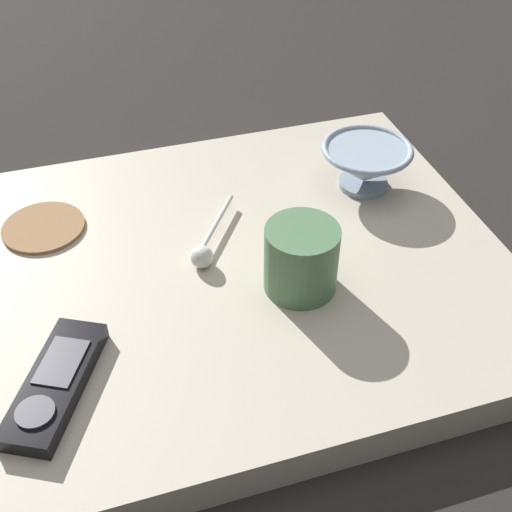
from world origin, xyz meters
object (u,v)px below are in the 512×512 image
(teaspoon, at_px, (204,249))
(tv_remote_near, at_px, (55,383))
(coffee_mug, at_px, (301,259))
(cereal_bowl, at_px, (366,164))
(drink_coaster, at_px, (43,227))

(teaspoon, distance_m, tv_remote_near, 0.24)
(coffee_mug, height_order, teaspoon, coffee_mug)
(tv_remote_near, bearing_deg, coffee_mug, 13.94)
(cereal_bowl, bearing_deg, teaspoon, -161.32)
(cereal_bowl, distance_m, coffee_mug, 0.22)
(tv_remote_near, bearing_deg, drink_coaster, 89.30)
(drink_coaster, bearing_deg, tv_remote_near, -90.70)
(coffee_mug, bearing_deg, tv_remote_near, -166.06)
(cereal_bowl, bearing_deg, tv_remote_near, -151.82)
(teaspoon, bearing_deg, drink_coaster, 147.76)
(cereal_bowl, bearing_deg, drink_coaster, 175.65)
(coffee_mug, relative_size, drink_coaster, 0.80)
(coffee_mug, xyz_separation_m, teaspoon, (-0.09, 0.08, -0.03))
(cereal_bowl, xyz_separation_m, teaspoon, (-0.25, -0.08, -0.02))
(tv_remote_near, distance_m, drink_coaster, 0.27)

